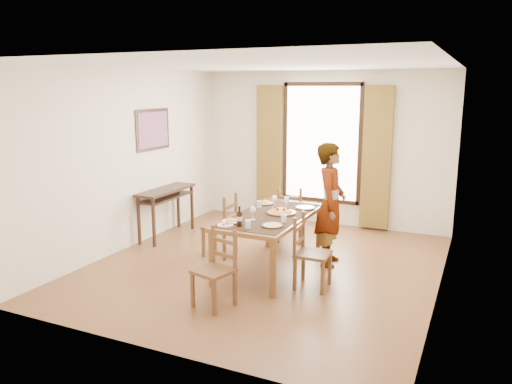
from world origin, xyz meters
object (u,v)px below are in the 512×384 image
at_px(console_table, 166,196).
at_px(man, 331,204).
at_px(pasta_platter, 281,210).
at_px(dining_table, 270,219).

xyz_separation_m(console_table, man, (2.80, -0.13, 0.16)).
distance_m(console_table, pasta_platter, 2.31).
xyz_separation_m(dining_table, pasta_platter, (0.11, 0.11, 0.11)).
bearing_deg(man, console_table, 78.76).
height_order(dining_table, pasta_platter, pasta_platter).
height_order(console_table, pasta_platter, pasta_platter).
bearing_deg(console_table, man, -2.73).
bearing_deg(pasta_platter, man, 37.71).
bearing_deg(console_table, pasta_platter, -14.06).
height_order(console_table, dining_table, console_table).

